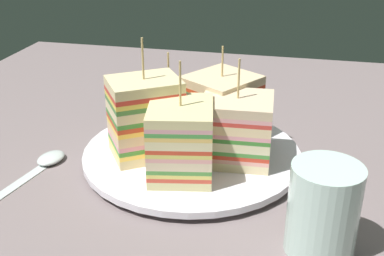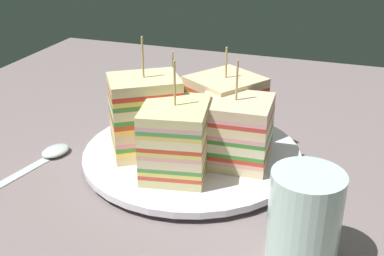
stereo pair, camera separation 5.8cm
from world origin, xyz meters
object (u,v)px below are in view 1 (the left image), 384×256
object	(u,v)px
sandwich_wedge_1	(221,107)
spoon	(40,166)
sandwich_wedge_0	(236,129)
drinking_glass	(322,216)
sandwich_wedge_2	(170,113)
sandwich_wedge_3	(146,118)
plate	(192,154)
sandwich_wedge_4	(185,140)
chip_pile	(188,135)

from	to	relation	value
sandwich_wedge_1	spoon	size ratio (longest dim) A/B	0.73
sandwich_wedge_0	drinking_glass	bearing A→B (deg)	123.50
sandwich_wedge_0	sandwich_wedge_2	world-z (taller)	sandwich_wedge_0
sandwich_wedge_3	plate	bearing A→B (deg)	-11.71
sandwich_wedge_4	sandwich_wedge_1	bearing A→B (deg)	-22.98
spoon	chip_pile	bearing A→B (deg)	-56.27
chip_pile	sandwich_wedge_2	bearing A→B (deg)	136.25
plate	drinking_glass	bearing A→B (deg)	-42.50
drinking_glass	chip_pile	bearing A→B (deg)	137.08
sandwich_wedge_2	sandwich_wedge_4	size ratio (longest dim) A/B	0.85
sandwich_wedge_1	sandwich_wedge_2	distance (cm)	6.63
plate	drinking_glass	xyz separation A→B (cm)	(15.01, -13.76, 2.78)
plate	sandwich_wedge_1	xyz separation A→B (cm)	(2.66, 4.74, 4.60)
sandwich_wedge_0	sandwich_wedge_1	bearing A→B (deg)	-66.81
sandwich_wedge_4	spoon	xyz separation A→B (cm)	(-17.65, -0.64, -5.06)
sandwich_wedge_0	sandwich_wedge_3	distance (cm)	10.55
sandwich_wedge_2	drinking_glass	distance (cm)	25.80
sandwich_wedge_3	drinking_glass	world-z (taller)	sandwich_wedge_3
sandwich_wedge_1	sandwich_wedge_4	distance (cm)	10.41
sandwich_wedge_1	sandwich_wedge_3	xyz separation A→B (cm)	(-7.72, -6.75, 0.68)
sandwich_wedge_0	sandwich_wedge_4	world-z (taller)	sandwich_wedge_4
sandwich_wedge_3	sandwich_wedge_4	world-z (taller)	sandwich_wedge_3
plate	chip_pile	bearing A→B (deg)	128.50
chip_pile	spoon	world-z (taller)	chip_pile
sandwich_wedge_0	chip_pile	xyz separation A→B (cm)	(-6.00, 1.55, -2.15)
sandwich_wedge_2	sandwich_wedge_4	xyz separation A→B (cm)	(4.27, -9.28, 0.98)
spoon	drinking_glass	world-z (taller)	drinking_glass
sandwich_wedge_4	spoon	distance (cm)	18.37
spoon	sandwich_wedge_3	bearing A→B (deg)	-60.24
spoon	drinking_glass	distance (cm)	33.29
drinking_glass	sandwich_wedge_3	bearing A→B (deg)	149.67
sandwich_wedge_0	sandwich_wedge_1	size ratio (longest dim) A/B	1.02
sandwich_wedge_2	sandwich_wedge_3	size ratio (longest dim) A/B	0.77
drinking_glass	spoon	bearing A→B (deg)	166.58
sandwich_wedge_2	drinking_glass	size ratio (longest dim) A/B	1.27
spoon	sandwich_wedge_1	bearing A→B (deg)	-50.15
sandwich_wedge_0	chip_pile	distance (cm)	6.56
sandwich_wedge_4	drinking_glass	world-z (taller)	sandwich_wedge_4
sandwich_wedge_4	chip_pile	size ratio (longest dim) A/B	1.73
plate	sandwich_wedge_3	xyz separation A→B (cm)	(-5.06, -2.01, 5.28)
sandwich_wedge_2	drinking_glass	bearing A→B (deg)	6.77
sandwich_wedge_0	spoon	distance (cm)	23.70
sandwich_wedge_2	drinking_glass	world-z (taller)	sandwich_wedge_2
chip_pile	drinking_glass	bearing A→B (deg)	-42.92
spoon	sandwich_wedge_2	bearing A→B (deg)	-42.15
sandwich_wedge_2	drinking_glass	xyz separation A→B (cm)	(18.84, -17.61, -0.83)
sandwich_wedge_3	chip_pile	xyz separation A→B (cm)	(4.44, 2.79, -3.08)
sandwich_wedge_3	sandwich_wedge_4	xyz separation A→B (cm)	(5.50, -3.41, -0.69)
sandwich_wedge_2	chip_pile	xyz separation A→B (cm)	(3.21, -3.07, -1.40)
drinking_glass	sandwich_wedge_4	bearing A→B (deg)	150.24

